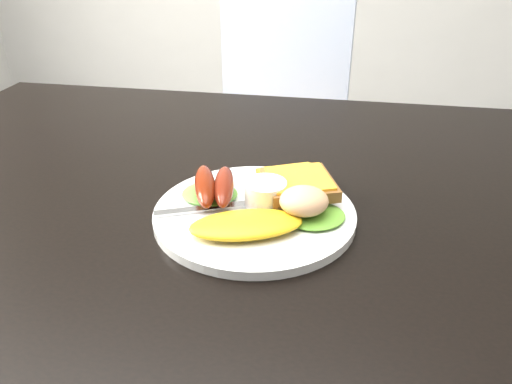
{
  "coord_description": "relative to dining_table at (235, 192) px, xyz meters",
  "views": [
    {
      "loc": [
        0.14,
        -0.63,
        1.08
      ],
      "look_at": [
        0.05,
        -0.09,
        0.78
      ],
      "focal_mm": 35.0,
      "sensor_mm": 36.0,
      "label": 1
    }
  ],
  "objects": [
    {
      "name": "plate",
      "position": [
        0.05,
        -0.1,
        0.03
      ],
      "size": [
        0.25,
        0.25,
        0.01
      ],
      "primitive_type": "cylinder",
      "color": "white",
      "rests_on": "dining_table"
    },
    {
      "name": "person",
      "position": [
        0.31,
        0.45,
        0.04
      ],
      "size": [
        0.65,
        0.54,
        1.55
      ],
      "primitive_type": "imported",
      "rotation": [
        0.0,
        0.0,
        3.49
      ],
      "color": "#2D4687",
      "rests_on": "ground"
    },
    {
      "name": "potato_salad",
      "position": [
        0.11,
        -0.11,
        0.06
      ],
      "size": [
        0.07,
        0.07,
        0.03
      ],
      "primitive_type": "ellipsoid",
      "rotation": [
        0.0,
        0.0,
        0.28
      ],
      "color": "beige",
      "rests_on": "lettuce_right"
    },
    {
      "name": "omelette",
      "position": [
        0.05,
        -0.15,
        0.04
      ],
      "size": [
        0.15,
        0.1,
        0.02
      ],
      "primitive_type": "ellipsoid",
      "rotation": [
        0.0,
        0.0,
        0.34
      ],
      "color": "gold",
      "rests_on": "plate"
    },
    {
      "name": "fork",
      "position": [
        -0.0,
        -0.1,
        0.03
      ],
      "size": [
        0.15,
        0.07,
        0.0
      ],
      "primitive_type": "cube",
      "rotation": [
        0.0,
        0.0,
        0.4
      ],
      "color": "#ADAFB7",
      "rests_on": "plate"
    },
    {
      "name": "toast_b",
      "position": [
        0.1,
        -0.06,
        0.05
      ],
      "size": [
        0.11,
        0.11,
        0.01
      ],
      "primitive_type": "cube",
      "rotation": [
        0.0,
        0.0,
        0.36
      ],
      "color": "#995335",
      "rests_on": "toast_a"
    },
    {
      "name": "lettuce_left",
      "position": [
        -0.02,
        -0.07,
        0.04
      ],
      "size": [
        0.08,
        0.07,
        0.01
      ],
      "primitive_type": "ellipsoid",
      "rotation": [
        0.0,
        0.0,
        -0.11
      ],
      "color": "#5E8F35",
      "rests_on": "plate"
    },
    {
      "name": "toast_a",
      "position": [
        0.09,
        -0.03,
        0.04
      ],
      "size": [
        0.11,
        0.11,
        0.01
      ],
      "primitive_type": "cube",
      "rotation": [
        0.0,
        0.0,
        0.44
      ],
      "color": "olive",
      "rests_on": "plate"
    },
    {
      "name": "lettuce_right",
      "position": [
        0.12,
        -0.1,
        0.04
      ],
      "size": [
        0.1,
        0.09,
        0.01
      ],
      "primitive_type": "ellipsoid",
      "rotation": [
        0.0,
        0.0,
        0.43
      ],
      "color": "#449428",
      "rests_on": "plate"
    },
    {
      "name": "sausage_b",
      "position": [
        0.0,
        -0.08,
        0.05
      ],
      "size": [
        0.05,
        0.11,
        0.03
      ],
      "primitive_type": "ellipsoid",
      "rotation": [
        0.0,
        0.0,
        0.2
      ],
      "color": "maroon",
      "rests_on": "lettuce_left"
    },
    {
      "name": "dining_chair",
      "position": [
        -0.05,
        0.8,
        -0.28
      ],
      "size": [
        0.46,
        0.46,
        0.05
      ],
      "primitive_type": "cube",
      "rotation": [
        0.0,
        0.0,
        -0.09
      ],
      "color": "#A2805F",
      "rests_on": "ground"
    },
    {
      "name": "ramekin",
      "position": [
        0.06,
        -0.08,
        0.05
      ],
      "size": [
        0.07,
        0.07,
        0.03
      ],
      "primitive_type": "cylinder",
      "rotation": [
        0.0,
        0.0,
        -0.27
      ],
      "color": "white",
      "rests_on": "plate"
    },
    {
      "name": "sausage_a",
      "position": [
        -0.02,
        -0.08,
        0.05
      ],
      "size": [
        0.06,
        0.11,
        0.03
      ],
      "primitive_type": "ellipsoid",
      "rotation": [
        0.0,
        0.0,
        0.3
      ],
      "color": "#711500",
      "rests_on": "lettuce_left"
    },
    {
      "name": "dining_table",
      "position": [
        0.0,
        0.0,
        0.0
      ],
      "size": [
        1.2,
        0.8,
        0.04
      ],
      "primitive_type": "cube",
      "color": "black",
      "rests_on": "ground"
    }
  ]
}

